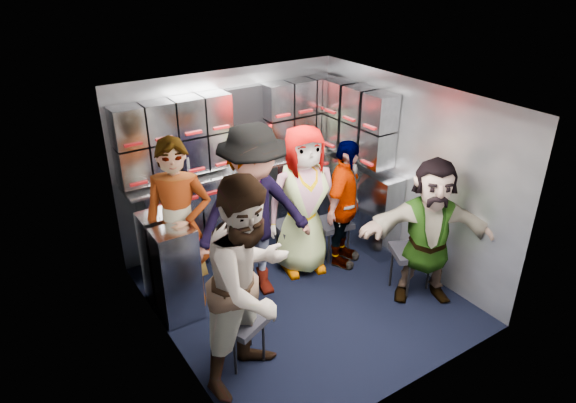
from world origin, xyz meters
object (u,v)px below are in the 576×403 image
attendant_arc_a (250,284)px  jump_seat_mid_right (333,225)px  attendant_arc_b (254,215)px  jump_seat_near_left (242,324)px  jump_seat_mid_left (247,255)px  attendant_arc_e (429,232)px  attendant_standing (179,227)px  jump_seat_near_right (412,254)px  jump_seat_center (294,228)px  attendant_arc_c (303,201)px  attendant_arc_d (344,205)px

attendant_arc_a → jump_seat_mid_right: bearing=11.0°
jump_seat_mid_right → attendant_arc_b: size_ratio=0.25×
jump_seat_near_left → attendant_arc_a: size_ratio=0.27×
jump_seat_mid_left → jump_seat_mid_right: bearing=-1.7°
jump_seat_near_left → attendant_arc_e: attendant_arc_e is taller
jump_seat_mid_right → attendant_standing: 1.87m
jump_seat_near_right → attendant_arc_e: 0.40m
jump_seat_center → attendant_arc_c: 0.46m
attendant_standing → attendant_arc_d: bearing=21.1°
jump_seat_center → attendant_arc_b: bearing=-156.2°
jump_seat_center → jump_seat_mid_right: jump_seat_center is taller
jump_seat_near_left → attendant_arc_a: bearing=-90.0°
attendant_standing → attendant_arc_d: size_ratio=1.19×
jump_seat_mid_left → attendant_arc_b: size_ratio=0.24×
jump_seat_center → attendant_arc_a: bearing=-134.9°
jump_seat_near_left → attendant_arc_d: (1.72, 0.76, 0.35)m
jump_seat_near_right → attendant_arc_e: size_ratio=0.34×
jump_seat_mid_right → attendant_arc_b: bearing=-172.6°
attendant_arc_c → attendant_arc_b: bearing=-155.9°
jump_seat_mid_left → jump_seat_center: jump_seat_center is taller
attendant_arc_a → attendant_arc_c: attendant_arc_a is taller
jump_seat_mid_left → attendant_arc_a: attendant_arc_a is taller
attendant_standing → attendant_arc_c: 1.37m
jump_seat_near_left → jump_seat_center: (1.27, 1.10, 0.03)m
jump_seat_near_left → attendant_arc_d: size_ratio=0.33×
jump_seat_center → jump_seat_near_left: bearing=-139.2°
attendant_arc_c → attendant_arc_d: 0.48m
jump_seat_mid_right → attendant_arc_e: (0.29, -1.15, 0.37)m
jump_seat_center → attendant_arc_d: size_ratio=0.32×
jump_seat_mid_left → jump_seat_center: bearing=10.0°
jump_seat_mid_right → attendant_arc_b: 1.25m
jump_seat_mid_left → attendant_standing: attendant_standing is taller
jump_seat_mid_left → attendant_standing: bearing=174.2°
attendant_arc_b → jump_seat_center: bearing=32.3°
jump_seat_near_left → jump_seat_near_right: bearing=-0.7°
jump_seat_center → attendant_standing: size_ratio=0.27×
jump_seat_near_right → attendant_arc_b: attendant_arc_b is taller
attendant_arc_d → jump_seat_mid_left: bearing=136.8°
jump_seat_near_left → jump_seat_mid_right: (1.72, 0.94, 0.01)m
jump_seat_mid_left → jump_seat_mid_right: jump_seat_mid_right is taller
attendant_arc_a → attendant_arc_c: 1.68m
jump_seat_mid_right → attendant_arc_d: 0.38m
jump_seat_mid_left → jump_seat_near_right: size_ratio=0.84×
jump_seat_mid_right → jump_seat_near_right: 1.01m
attendant_arc_c → jump_seat_near_left: bearing=-130.1°
attendant_arc_b → attendant_arc_d: bearing=6.7°
jump_seat_mid_right → attendant_arc_c: size_ratio=0.27×
jump_seat_near_right → attendant_arc_c: 1.27m
jump_seat_mid_right → attendant_arc_e: bearing=-75.6°
jump_seat_center → attendant_arc_e: (0.74, -1.30, 0.35)m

